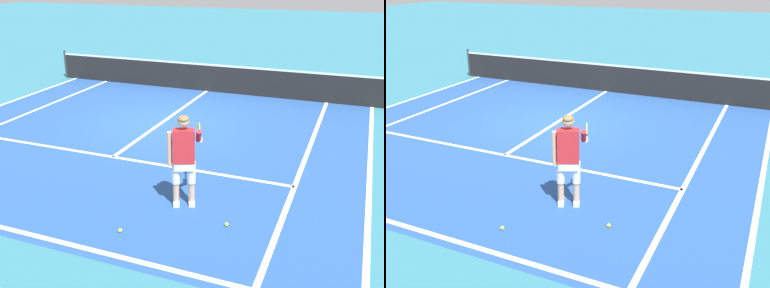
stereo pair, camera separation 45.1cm
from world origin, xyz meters
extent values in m
plane|color=teal|center=(0.00, 0.00, 0.00)|extent=(80.00, 80.00, 0.00)
cube|color=#234C93|center=(0.00, -1.11, 0.00)|extent=(10.98, 10.07, 0.00)
cube|color=white|center=(0.00, -5.95, 0.00)|extent=(10.98, 0.10, 0.01)
cube|color=white|center=(0.00, -2.68, 0.00)|extent=(8.23, 0.10, 0.01)
cube|color=white|center=(0.00, 0.52, 0.00)|extent=(0.10, 6.40, 0.01)
cube|color=white|center=(-4.12, -1.11, 0.00)|extent=(0.10, 9.67, 0.01)
cube|color=white|center=(4.12, -1.11, 0.00)|extent=(0.10, 9.67, 0.01)
cube|color=white|center=(5.49, -1.11, 0.00)|extent=(0.10, 9.67, 0.01)
cylinder|color=#333338|center=(-5.94, 3.72, 0.54)|extent=(0.08, 0.08, 1.07)
cube|color=black|center=(0.00, 3.72, 0.46)|extent=(11.84, 0.02, 0.91)
cube|color=white|center=(0.00, 3.72, 0.94)|extent=(11.84, 0.03, 0.06)
cube|color=white|center=(2.21, -4.17, 0.04)|extent=(0.21, 0.30, 0.09)
cube|color=white|center=(2.47, -4.05, 0.04)|extent=(0.21, 0.30, 0.09)
cylinder|color=tan|center=(2.23, -4.20, 0.27)|extent=(0.11, 0.11, 0.36)
cylinder|color=silver|center=(2.23, -4.20, 0.66)|extent=(0.14, 0.14, 0.41)
cylinder|color=tan|center=(2.49, -4.09, 0.27)|extent=(0.11, 0.11, 0.36)
cylinder|color=silver|center=(2.49, -4.09, 0.66)|extent=(0.14, 0.14, 0.41)
cube|color=silver|center=(2.36, -4.15, 0.82)|extent=(0.39, 0.32, 0.20)
cube|color=red|center=(2.36, -4.15, 1.16)|extent=(0.44, 0.36, 0.60)
cylinder|color=tan|center=(2.14, -4.24, 1.11)|extent=(0.09, 0.09, 0.62)
cylinder|color=red|center=(2.56, -3.96, 1.31)|extent=(0.19, 0.28, 0.29)
cylinder|color=tan|center=(2.52, -3.75, 1.17)|extent=(0.19, 0.30, 0.14)
sphere|color=tan|center=(2.35, -4.14, 1.60)|extent=(0.21, 0.21, 0.21)
ellipsoid|color=olive|center=(2.36, -4.16, 1.66)|extent=(0.26, 0.26, 0.12)
cylinder|color=#232326|center=(2.44, -3.54, 1.14)|extent=(0.11, 0.20, 0.03)
cylinder|color=yellow|center=(2.38, -3.40, 1.14)|extent=(0.06, 0.10, 0.02)
torus|color=yellow|center=(2.30, -3.24, 1.14)|extent=(0.14, 0.28, 0.30)
cylinder|color=silver|center=(2.30, -3.24, 1.14)|extent=(0.11, 0.23, 0.25)
sphere|color=#CCE02D|center=(1.73, -5.35, 0.03)|extent=(0.07, 0.07, 0.07)
sphere|color=#CCE02D|center=(3.29, -4.54, 0.03)|extent=(0.07, 0.07, 0.07)
camera|label=1|loc=(5.06, -10.67, 3.97)|focal=41.27mm
camera|label=2|loc=(5.48, -10.49, 3.97)|focal=41.27mm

